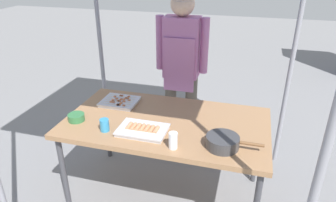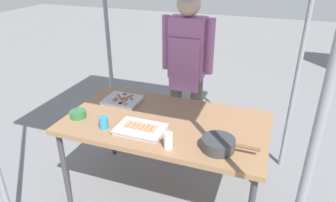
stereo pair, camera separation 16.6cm
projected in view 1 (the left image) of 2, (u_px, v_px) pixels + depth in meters
ground_plane at (166, 193)px, 2.77m from camera, size 18.00×18.00×0.00m
stall_table at (166, 126)px, 2.46m from camera, size 1.60×0.90×0.75m
tray_grilled_sausages at (143, 130)px, 2.28m from camera, size 0.36×0.25×0.05m
tray_meat_skewers at (120, 102)px, 2.71m from camera, size 0.31×0.26×0.04m
cooking_wok at (223, 141)px, 2.09m from camera, size 0.39×0.23×0.08m
condiment_bowl at (76, 117)px, 2.43m from camera, size 0.13×0.13×0.06m
drink_cup_near_edge at (173, 141)px, 2.07m from camera, size 0.06×0.06×0.12m
drink_cup_by_wok at (105, 125)px, 2.28m from camera, size 0.07×0.07×0.10m
vendor_woman at (181, 62)px, 3.04m from camera, size 0.52×0.23×1.65m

